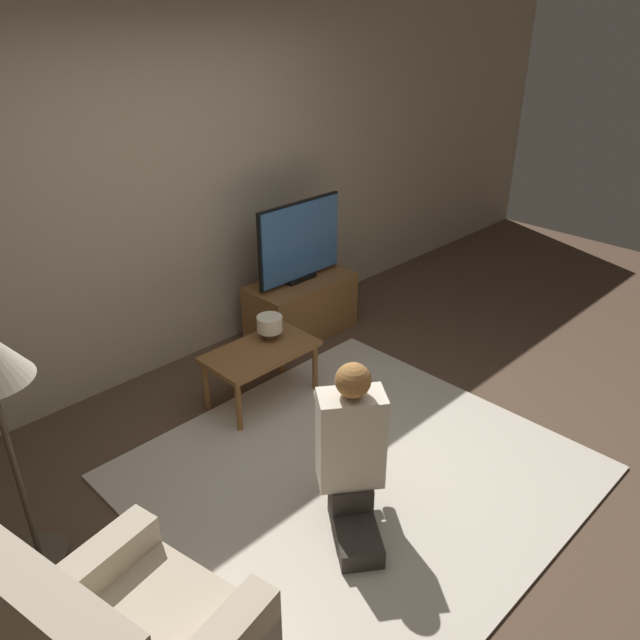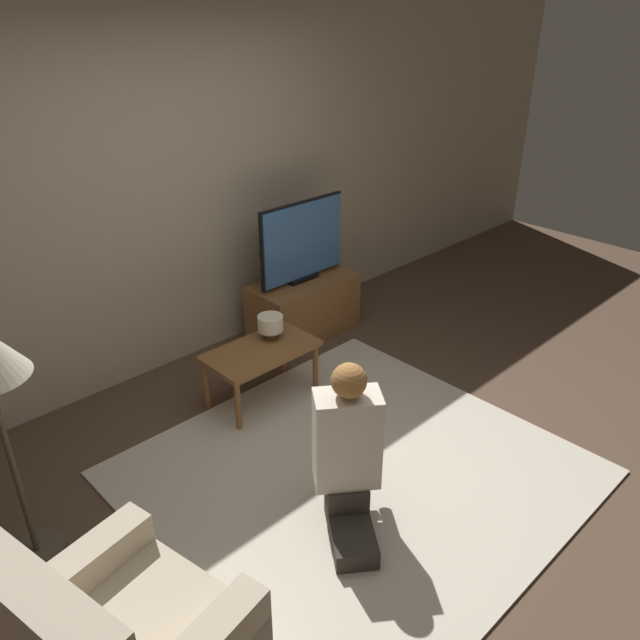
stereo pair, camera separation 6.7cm
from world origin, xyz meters
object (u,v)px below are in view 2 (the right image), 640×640
object	(u,v)px
tv	(302,241)
person_kneeling	(347,449)
table_lamp	(270,325)
coffee_table	(261,355)

from	to	relation	value
tv	person_kneeling	bearing A→B (deg)	-126.47
person_kneeling	table_lamp	world-z (taller)	person_kneeling
person_kneeling	table_lamp	distance (m)	1.41
person_kneeling	coffee_table	bearing A→B (deg)	-72.21
table_lamp	coffee_table	bearing A→B (deg)	-154.68
tv	table_lamp	bearing A→B (deg)	-148.05
table_lamp	tv	bearing A→B (deg)	31.95
coffee_table	table_lamp	xyz separation A→B (m)	(0.15, 0.07, 0.15)
table_lamp	person_kneeling	bearing A→B (deg)	-113.62
person_kneeling	tv	bearing A→B (deg)	-89.95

